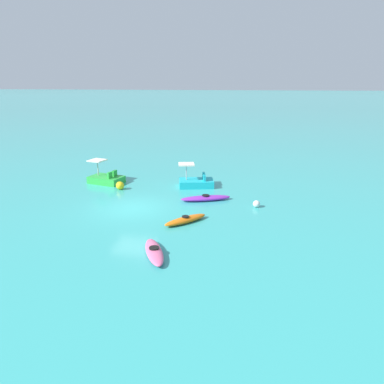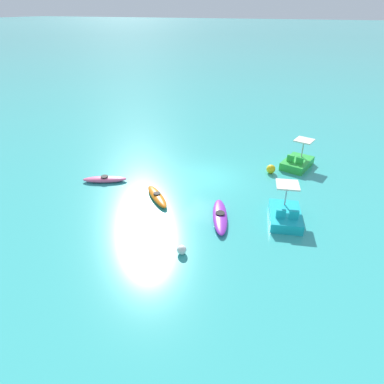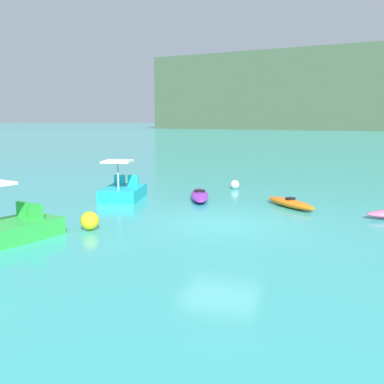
% 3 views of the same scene
% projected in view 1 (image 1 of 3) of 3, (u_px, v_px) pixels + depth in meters
% --- Properties ---
extents(ground_plane, '(600.00, 600.00, 0.00)m').
position_uv_depth(ground_plane, '(133.00, 208.00, 21.17)').
color(ground_plane, '#38ADA8').
extents(kayak_purple, '(1.76, 3.23, 0.37)m').
position_uv_depth(kayak_purple, '(206.00, 198.00, 22.45)').
color(kayak_purple, purple).
rests_on(kayak_purple, ground_plane).
extents(kayak_orange, '(2.30, 2.23, 0.37)m').
position_uv_depth(kayak_orange, '(185.00, 220.00, 18.94)').
color(kayak_orange, orange).
rests_on(kayak_orange, ground_plane).
extents(kayak_pink, '(2.69, 1.70, 0.37)m').
position_uv_depth(kayak_pink, '(154.00, 252.00, 15.39)').
color(kayak_pink, pink).
rests_on(kayak_pink, ground_plane).
extents(pedal_boat_cyan, '(1.99, 2.68, 1.68)m').
position_uv_depth(pedal_boat_cyan, '(196.00, 182.00, 25.41)').
color(pedal_boat_cyan, '#19B7C6').
rests_on(pedal_boat_cyan, ground_plane).
extents(pedal_boat_green, '(2.04, 2.69, 1.68)m').
position_uv_depth(pedal_boat_green, '(106.00, 178.00, 26.33)').
color(pedal_boat_green, green).
rests_on(pedal_boat_green, ground_plane).
extents(buoy_yellow, '(0.56, 0.56, 0.56)m').
position_uv_depth(buoy_yellow, '(120.00, 186.00, 24.73)').
color(buoy_yellow, yellow).
rests_on(buoy_yellow, ground_plane).
extents(buoy_white, '(0.42, 0.42, 0.42)m').
position_uv_depth(buoy_white, '(256.00, 204.00, 21.26)').
color(buoy_white, white).
rests_on(buoy_white, ground_plane).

